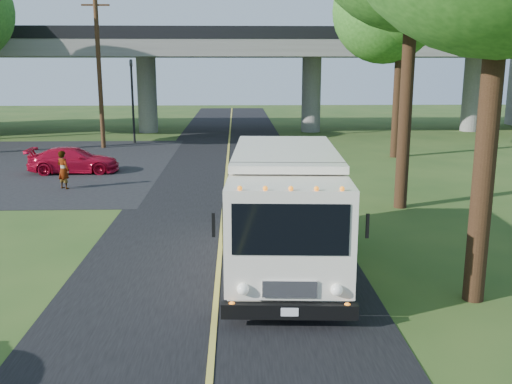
{
  "coord_description": "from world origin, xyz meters",
  "views": [
    {
      "loc": [
        0.45,
        -10.24,
        4.93
      ],
      "look_at": [
        0.97,
        4.53,
        1.6
      ],
      "focal_mm": 40.0,
      "sensor_mm": 36.0,
      "label": 1
    }
  ],
  "objects_px": {
    "traffic_signal": "(132,92)",
    "utility_pole": "(99,70)",
    "red_sedan": "(74,160)",
    "pedestrian": "(63,170)",
    "step_van": "(285,207)"
  },
  "relations": [
    {
      "from": "traffic_signal",
      "to": "utility_pole",
      "type": "bearing_deg",
      "value": -126.87
    },
    {
      "from": "red_sedan",
      "to": "pedestrian",
      "type": "relative_size",
      "value": 2.6
    },
    {
      "from": "utility_pole",
      "to": "red_sedan",
      "type": "distance_m",
      "value": 8.98
    },
    {
      "from": "traffic_signal",
      "to": "pedestrian",
      "type": "xyz_separation_m",
      "value": [
        -0.47,
        -13.55,
        -2.42
      ]
    },
    {
      "from": "utility_pole",
      "to": "red_sedan",
      "type": "xyz_separation_m",
      "value": [
        0.45,
        -8.02,
        -4.01
      ]
    },
    {
      "from": "traffic_signal",
      "to": "red_sedan",
      "type": "bearing_deg",
      "value": -95.97
    },
    {
      "from": "traffic_signal",
      "to": "utility_pole",
      "type": "height_order",
      "value": "utility_pole"
    },
    {
      "from": "utility_pole",
      "to": "step_van",
      "type": "bearing_deg",
      "value": -66.48
    },
    {
      "from": "step_van",
      "to": "red_sedan",
      "type": "height_order",
      "value": "step_van"
    },
    {
      "from": "utility_pole",
      "to": "red_sedan",
      "type": "bearing_deg",
      "value": -86.77
    },
    {
      "from": "traffic_signal",
      "to": "red_sedan",
      "type": "height_order",
      "value": "traffic_signal"
    },
    {
      "from": "traffic_signal",
      "to": "step_van",
      "type": "xyz_separation_m",
      "value": [
        7.63,
        -22.97,
        -1.63
      ]
    },
    {
      "from": "traffic_signal",
      "to": "pedestrian",
      "type": "bearing_deg",
      "value": -92.0
    },
    {
      "from": "step_van",
      "to": "red_sedan",
      "type": "distance_m",
      "value": 15.62
    },
    {
      "from": "utility_pole",
      "to": "pedestrian",
      "type": "height_order",
      "value": "utility_pole"
    }
  ]
}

